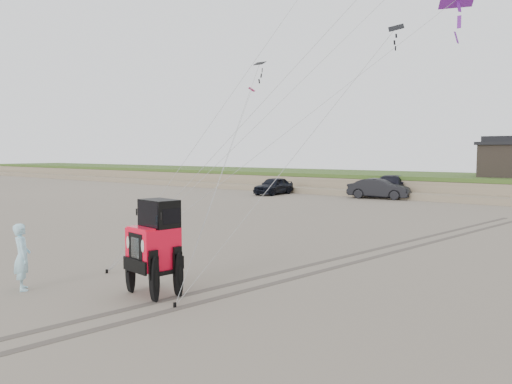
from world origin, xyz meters
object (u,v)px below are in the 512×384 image
(jeep, at_px, (154,257))
(man, at_px, (22,257))
(truck_b, at_px, (379,189))
(truck_a, at_px, (274,186))
(truck_c, at_px, (390,186))

(jeep, distance_m, man, 3.67)
(truck_b, xyz_separation_m, man, (3.85, -31.12, 0.10))
(truck_a, relative_size, jeep, 0.84)
(truck_b, bearing_deg, truck_c, -8.98)
(man, bearing_deg, truck_b, -60.73)
(truck_b, bearing_deg, jeep, -177.13)
(truck_a, height_order, truck_b, truck_b)
(truck_c, bearing_deg, man, -92.22)
(man, bearing_deg, jeep, -126.26)
(truck_b, height_order, jeep, jeep)
(truck_c, relative_size, man, 3.37)
(truck_a, distance_m, jeep, 31.56)
(jeep, height_order, man, jeep)
(truck_b, bearing_deg, truck_a, 91.97)
(jeep, xyz_separation_m, man, (-3.13, -1.92, -0.09))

